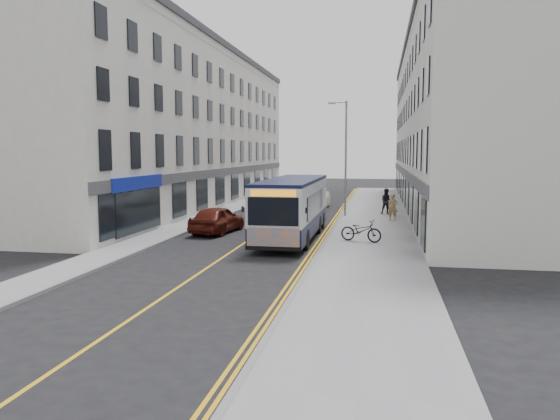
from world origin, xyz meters
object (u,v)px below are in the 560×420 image
at_px(car_white, 320,200).
at_px(streetlamp, 345,154).
at_px(pedestrian_near, 393,207).
at_px(pedestrian_far, 387,201).
at_px(car_maroon, 217,219).
at_px(bicycle, 361,231).
at_px(city_bus, 293,206).

bearing_deg(car_white, streetlamp, -68.98).
xyz_separation_m(pedestrian_near, pedestrian_far, (-0.35, 3.58, 0.06)).
bearing_deg(car_white, car_maroon, -105.46).
bearing_deg(car_maroon, bicycle, 171.32).
distance_m(streetlamp, pedestrian_far, 4.70).
height_order(pedestrian_far, car_maroon, pedestrian_far).
bearing_deg(streetlamp, bicycle, -81.99).
bearing_deg(car_maroon, city_bus, 172.17).
bearing_deg(pedestrian_near, bicycle, -104.86).
relative_size(bicycle, car_maroon, 0.46).
bearing_deg(pedestrian_near, car_maroon, -149.76).
distance_m(city_bus, pedestrian_far, 12.51).
height_order(streetlamp, city_bus, streetlamp).
distance_m(city_bus, pedestrian_near, 9.53).
xyz_separation_m(streetlamp, city_bus, (-2.02, -9.98, -2.67)).
relative_size(pedestrian_near, pedestrian_far, 0.94).
relative_size(streetlamp, car_white, 2.04).
distance_m(car_white, car_maroon, 15.49).
relative_size(streetlamp, bicycle, 3.82).
height_order(city_bus, car_maroon, city_bus).
distance_m(streetlamp, bicycle, 11.80).
distance_m(city_bus, car_white, 16.20).
distance_m(pedestrian_near, car_maroon, 11.85).
distance_m(bicycle, car_maroon, 8.40).
relative_size(city_bus, car_white, 2.75).
bearing_deg(car_white, bicycle, -77.16).
height_order(streetlamp, car_white, streetlamp).
distance_m(pedestrian_far, car_white, 7.10).
height_order(streetlamp, car_maroon, streetlamp).
height_order(car_white, car_maroon, car_maroon).
xyz_separation_m(pedestrian_near, car_maroon, (-9.80, -6.65, -0.20)).
bearing_deg(car_maroon, pedestrian_far, -125.26).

